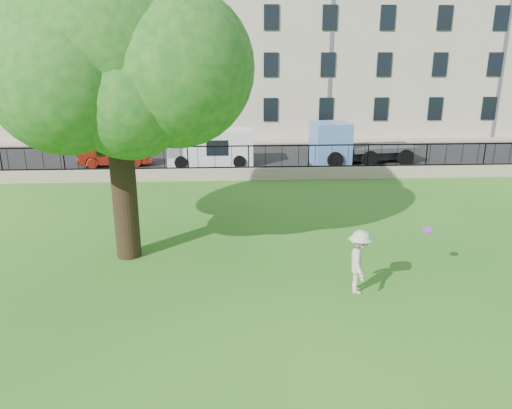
{
  "coord_description": "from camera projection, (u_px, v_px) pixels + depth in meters",
  "views": [
    {
      "loc": [
        -0.9,
        -12.24,
        6.37
      ],
      "look_at": [
        -0.07,
        3.5,
        1.37
      ],
      "focal_mm": 35.0,
      "sensor_mm": 36.0,
      "label": 1
    }
  ],
  "objects": [
    {
      "name": "blue_truck",
      "position": [
        361.0,
        143.0,
        28.25
      ],
      "size": [
        5.8,
        2.65,
        2.35
      ],
      "primitive_type": "cube",
      "rotation": [
        0.0,
        0.0,
        0.12
      ],
      "color": "#5A88D2",
      "rests_on": "street"
    },
    {
      "name": "tree",
      "position": [
        108.0,
        45.0,
        14.03
      ],
      "size": [
        7.92,
        6.12,
        9.71
      ],
      "color": "black",
      "rests_on": "ground"
    },
    {
      "name": "sidewalk",
      "position": [
        243.0,
        142.0,
        34.45
      ],
      "size": [
        60.0,
        1.4,
        0.12
      ],
      "primitive_type": "cube",
      "color": "gray",
      "rests_on": "ground"
    },
    {
      "name": "iron_railing",
      "position": [
        249.0,
        157.0,
        24.7
      ],
      "size": [
        50.0,
        0.05,
        1.13
      ],
      "color": "black",
      "rests_on": "retaining_wall"
    },
    {
      "name": "man",
      "position": [
        359.0,
        262.0,
        13.31
      ],
      "size": [
        0.82,
        1.22,
        1.76
      ],
      "primitive_type": "imported",
      "rotation": [
        0.0,
        0.0,
        1.42
      ],
      "color": "beige",
      "rests_on": "ground"
    },
    {
      "name": "frisbee",
      "position": [
        428.0,
        230.0,
        14.2
      ],
      "size": [
        0.33,
        0.32,
        0.12
      ],
      "primitive_type": "cylinder",
      "rotation": [
        0.21,
        -0.14,
        0.22
      ],
      "color": "#9327DF"
    },
    {
      "name": "retaining_wall",
      "position": [
        249.0,
        174.0,
        24.96
      ],
      "size": [
        50.0,
        0.4,
        0.6
      ],
      "primitive_type": "cube",
      "color": "gray",
      "rests_on": "ground"
    },
    {
      "name": "street",
      "position": [
        246.0,
        159.0,
        29.52
      ],
      "size": [
        60.0,
        9.0,
        0.01
      ],
      "primitive_type": "cube",
      "color": "black",
      "rests_on": "ground"
    },
    {
      "name": "red_sedan",
      "position": [
        116.0,
        154.0,
        27.71
      ],
      "size": [
        4.08,
        1.83,
        1.3
      ],
      "primitive_type": "imported",
      "rotation": [
        0.0,
        0.0,
        1.69
      ],
      "color": "#B12815",
      "rests_on": "street"
    },
    {
      "name": "ground",
      "position": [
        265.0,
        291.0,
        13.62
      ],
      "size": [
        120.0,
        120.0,
        0.0
      ],
      "primitive_type": "plane",
      "color": "#1F6117",
      "rests_on": "ground"
    },
    {
      "name": "building_row",
      "position": [
        240.0,
        39.0,
        37.77
      ],
      "size": [
        56.4,
        10.4,
        13.8
      ],
      "color": "beige",
      "rests_on": "ground"
    },
    {
      "name": "white_van",
      "position": [
        211.0,
        147.0,
        27.88
      ],
      "size": [
        4.7,
        1.84,
        1.97
      ],
      "primitive_type": "cube",
      "rotation": [
        0.0,
        0.0,
        0.0
      ],
      "color": "silver",
      "rests_on": "street"
    }
  ]
}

